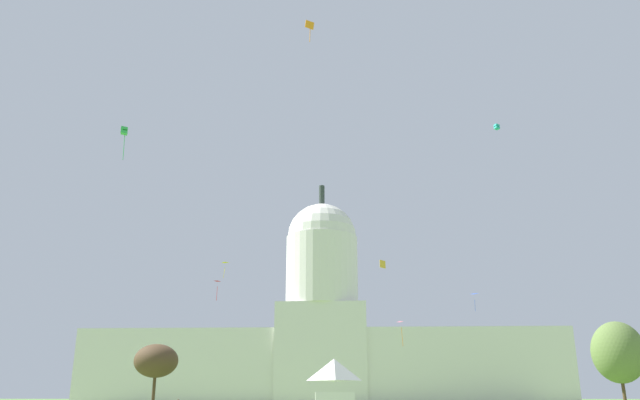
% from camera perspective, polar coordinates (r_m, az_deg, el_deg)
% --- Properties ---
extents(capitol_building, '(141.58, 22.08, 66.64)m').
position_cam_1_polar(capitol_building, '(188.18, 0.18, -12.67)').
color(capitol_building, silver).
rests_on(capitol_building, ground_plane).
extents(event_tent, '(4.59, 5.24, 6.04)m').
position_cam_1_polar(event_tent, '(69.03, 1.33, -16.95)').
color(event_tent, white).
rests_on(event_tent, ground_plane).
extents(tree_east_near, '(11.38, 11.21, 13.86)m').
position_cam_1_polar(tree_east_near, '(113.75, 25.91, -12.57)').
color(tree_east_near, '#4C3823').
rests_on(tree_east_near, ground_plane).
extents(tree_west_mid, '(12.37, 12.61, 11.71)m').
position_cam_1_polar(tree_west_mid, '(126.04, -14.95, -14.22)').
color(tree_west_mid, '#4C3823').
rests_on(tree_west_mid, ground_plane).
extents(kite_orange_high, '(0.98, 1.00, 2.48)m').
position_cam_1_polar(kite_orange_high, '(68.05, -0.97, 15.80)').
color(kite_orange_high, orange).
extents(kite_yellow_mid, '(1.56, 0.95, 3.33)m').
position_cam_1_polar(kite_yellow_mid, '(136.29, -8.87, -5.89)').
color(kite_yellow_mid, yellow).
extents(kite_blue_mid, '(1.71, 1.45, 3.01)m').
position_cam_1_polar(kite_blue_mid, '(126.95, 14.05, -8.73)').
color(kite_blue_mid, blue).
extents(kite_green_mid, '(0.99, 0.97, 4.35)m').
position_cam_1_polar(kite_green_mid, '(79.00, -17.69, 6.07)').
color(kite_green_mid, green).
extents(kite_red_mid, '(1.37, 1.30, 3.43)m').
position_cam_1_polar(kite_red_mid, '(120.39, -9.64, -7.70)').
color(kite_red_mid, red).
extents(kite_gold_mid, '(0.99, 0.89, 1.50)m').
position_cam_1_polar(kite_gold_mid, '(105.04, 5.83, -5.94)').
color(kite_gold_mid, gold).
extents(kite_pink_low, '(1.26, 1.27, 3.87)m').
position_cam_1_polar(kite_pink_low, '(108.15, 7.63, -11.43)').
color(kite_pink_low, pink).
extents(kite_turquoise_high, '(1.03, 1.01, 0.89)m').
position_cam_1_polar(kite_turquoise_high, '(110.12, 16.06, 6.53)').
color(kite_turquoise_high, teal).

